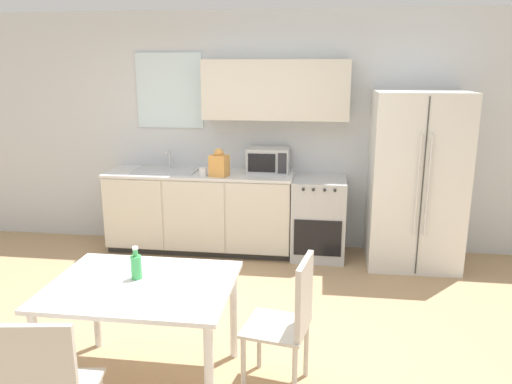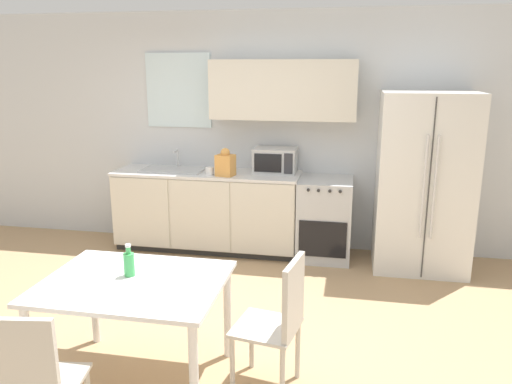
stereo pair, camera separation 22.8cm
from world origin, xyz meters
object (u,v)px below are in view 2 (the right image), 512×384
object	(u,v)px
microwave	(275,160)
drink_bottle	(129,263)
refrigerator	(423,182)
dining_chair_near	(32,380)
dining_table	(134,294)
coffee_mug	(210,171)
oven_range	(325,219)
dining_chair_side	(280,316)

from	to	relation	value
microwave	drink_bottle	size ratio (longest dim) A/B	2.12
refrigerator	dining_chair_near	distance (m)	4.04
dining_table	drink_bottle	size ratio (longest dim) A/B	5.32
refrigerator	drink_bottle	world-z (taller)	refrigerator
coffee_mug	dining_chair_near	xyz separation A→B (m)	(-0.04, -3.21, -0.43)
oven_range	microwave	size ratio (longest dim) A/B	1.90
oven_range	dining_table	xyz separation A→B (m)	(-1.11, -2.53, 0.19)
refrigerator	dining_table	distance (m)	3.26
dining_chair_side	drink_bottle	world-z (taller)	drink_bottle
coffee_mug	drink_bottle	xyz separation A→B (m)	(0.10, -2.30, -0.15)
dining_chair_near	drink_bottle	distance (m)	0.96
coffee_mug	dining_table	distance (m)	2.40
oven_range	coffee_mug	world-z (taller)	coffee_mug
dining_table	refrigerator	bearing A→B (deg)	49.29
microwave	dining_chair_near	bearing A→B (deg)	-101.73
dining_chair_side	drink_bottle	bearing A→B (deg)	100.21
coffee_mug	dining_chair_side	size ratio (longest dim) A/B	0.13
coffee_mug	drink_bottle	distance (m)	2.31
dining_table	drink_bottle	world-z (taller)	drink_bottle
microwave	dining_chair_side	world-z (taller)	microwave
dining_chair_near	coffee_mug	bearing A→B (deg)	80.63
dining_table	dining_chair_near	distance (m)	0.86
coffee_mug	dining_table	size ratio (longest dim) A/B	0.11
refrigerator	microwave	world-z (taller)	refrigerator
refrigerator	oven_range	bearing A→B (deg)	176.06
dining_table	dining_chair_near	xyz separation A→B (m)	(-0.19, -0.83, -0.11)
dining_chair_near	dining_table	bearing A→B (deg)	68.43
drink_bottle	dining_chair_side	bearing A→B (deg)	0.09
coffee_mug	dining_chair_side	distance (m)	2.60
oven_range	microwave	distance (m)	0.85
refrigerator	dining_table	size ratio (longest dim) A/B	1.57
dining_table	dining_chair_side	size ratio (longest dim) A/B	1.27
dining_table	drink_bottle	bearing A→B (deg)	128.63
dining_table	dining_chair_side	bearing A→B (deg)	4.25
microwave	coffee_mug	distance (m)	0.74
dining_chair_side	dining_table	bearing A→B (deg)	104.37
microwave	drink_bottle	xyz separation A→B (m)	(-0.59, -2.57, -0.24)
drink_bottle	dining_chair_near	bearing A→B (deg)	-98.48
refrigerator	dining_chair_near	bearing A→B (deg)	-125.02
microwave	dining_chair_near	size ratio (longest dim) A/B	0.51
coffee_mug	dining_table	xyz separation A→B (m)	(0.15, -2.37, -0.33)
oven_range	refrigerator	bearing A→B (deg)	-3.94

